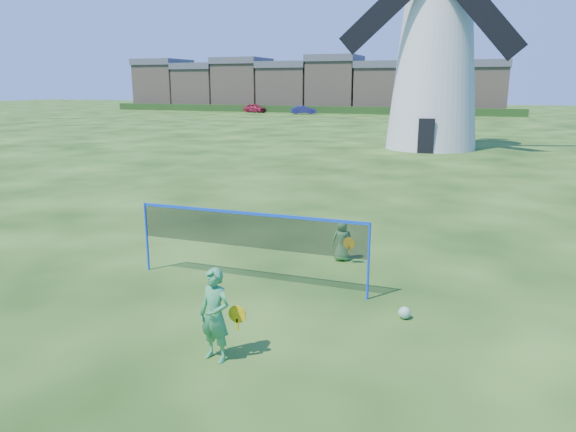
# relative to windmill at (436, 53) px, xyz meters

# --- Properties ---
(ground) EXTENTS (220.00, 220.00, 0.00)m
(ground) POSITION_rel_windmill_xyz_m (-0.54, -26.71, -6.00)
(ground) COLOR black
(ground) RESTS_ON ground
(windmill) EXTENTS (11.37, 5.71, 16.70)m
(windmill) POSITION_rel_windmill_xyz_m (0.00, 0.00, 0.00)
(windmill) COLOR silver
(windmill) RESTS_ON ground
(badminton_net) EXTENTS (5.05, 0.05, 1.55)m
(badminton_net) POSITION_rel_windmill_xyz_m (-1.15, -26.34, -4.86)
(badminton_net) COLOR blue
(badminton_net) RESTS_ON ground
(player_girl) EXTENTS (0.72, 0.45, 1.45)m
(player_girl) POSITION_rel_windmill_xyz_m (-0.33, -29.45, -5.28)
(player_girl) COLOR #3A9155
(player_girl) RESTS_ON ground
(player_boy) EXTENTS (0.64, 0.45, 0.99)m
(player_boy) POSITION_rel_windmill_xyz_m (0.30, -24.21, -5.51)
(player_boy) COLOR #56A14D
(player_boy) RESTS_ON ground
(play_ball) EXTENTS (0.22, 0.22, 0.22)m
(play_ball) POSITION_rel_windmill_xyz_m (2.16, -27.00, -5.89)
(play_ball) COLOR green
(play_ball) RESTS_ON ground
(terraced_houses) EXTENTS (58.73, 8.40, 8.30)m
(terraced_houses) POSITION_rel_windmill_xyz_m (-23.69, 45.29, -2.09)
(terraced_houses) COLOR #907860
(terraced_houses) RESTS_ON ground
(hedge) EXTENTS (62.00, 0.80, 1.00)m
(hedge) POSITION_rel_windmill_xyz_m (-22.54, 39.29, -5.50)
(hedge) COLOR #193814
(hedge) RESTS_ON ground
(car_left) EXTENTS (4.02, 2.71, 1.27)m
(car_left) POSITION_rel_windmill_xyz_m (-28.79, 37.77, -5.37)
(car_left) COLOR maroon
(car_left) RESTS_ON ground
(car_right) EXTENTS (3.76, 2.42, 1.17)m
(car_right) POSITION_rel_windmill_xyz_m (-20.59, 35.92, -5.42)
(car_right) COLOR navy
(car_right) RESTS_ON ground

